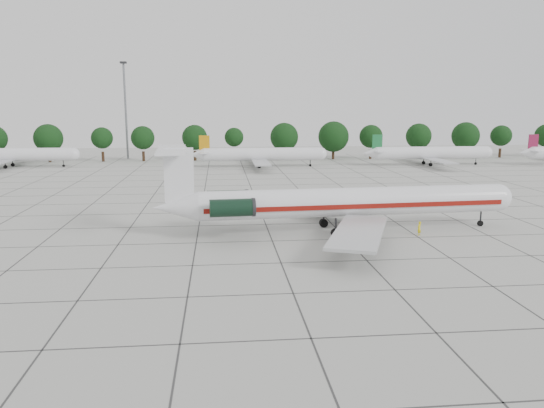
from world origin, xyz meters
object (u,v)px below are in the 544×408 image
(ground_crew, at_px, (419,228))
(main_airliner, at_px, (335,202))
(bg_airliner_b, at_px, (12,155))
(bg_airliner_d, at_px, (431,153))
(floodlight_mast, at_px, (125,105))
(bg_airliner_c, at_px, (262,155))

(ground_crew, bearing_deg, main_airliner, -55.93)
(main_airliner, distance_m, bg_airliner_b, 92.49)
(bg_airliner_b, height_order, bg_airliner_d, same)
(bg_airliner_b, distance_m, bg_airliner_d, 98.24)
(bg_airliner_d, bearing_deg, floodlight_mast, 162.43)
(ground_crew, relative_size, bg_airliner_b, 0.05)
(ground_crew, distance_m, bg_airliner_c, 68.71)
(bg_airliner_b, height_order, floodlight_mast, floodlight_mast)
(bg_airliner_c, bearing_deg, main_airliner, -87.38)
(main_airliner, distance_m, ground_crew, 9.67)
(bg_airliner_b, bearing_deg, bg_airliner_d, -2.97)
(bg_airliner_b, bearing_deg, main_airliner, -49.11)
(bg_airliner_b, bearing_deg, ground_crew, -46.16)
(bg_airliner_b, xyz_separation_m, bg_airliner_d, (98.11, -5.09, 0.00))
(main_airliner, bearing_deg, floodlight_mast, 109.16)
(bg_airliner_c, xyz_separation_m, bg_airliner_d, (40.55, -0.34, 0.00))
(main_airliner, xyz_separation_m, bg_airliner_b, (-60.54, 69.92, -0.54))
(bg_airliner_b, xyz_separation_m, bg_airliner_c, (57.56, -4.75, 0.00))
(ground_crew, bearing_deg, bg_airliner_b, -86.77)
(main_airliner, relative_size, bg_airliner_b, 1.48)
(bg_airliner_b, bearing_deg, floodlight_mast, 38.94)
(ground_crew, bearing_deg, bg_airliner_d, -153.64)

